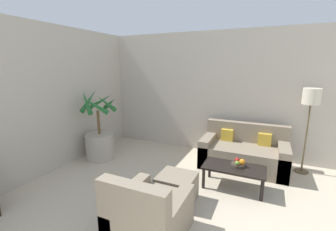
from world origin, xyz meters
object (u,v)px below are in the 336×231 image
object	(u,v)px
coffee_table	(234,170)
armchair	(149,216)
ottoman	(177,188)
apple_green	(237,163)
orange_fruit	(242,162)
potted_palm	(100,139)
sofa_loveseat	(243,153)
floor_lamp	(311,103)
fruit_bowl	(238,165)
apple_red	(237,160)

from	to	relation	value
coffee_table	armchair	world-z (taller)	armchair
coffee_table	ottoman	world-z (taller)	ottoman
ottoman	apple_green	bearing A→B (deg)	43.00
orange_fruit	ottoman	bearing A→B (deg)	-137.45
potted_palm	coffee_table	distance (m)	2.80
coffee_table	potted_palm	bearing A→B (deg)	178.57
sofa_loveseat	coffee_table	distance (m)	0.90
coffee_table	armchair	bearing A→B (deg)	-115.54
armchair	coffee_table	bearing A→B (deg)	64.46
floor_lamp	armchair	bearing A→B (deg)	-124.66
potted_palm	floor_lamp	world-z (taller)	floor_lamp
potted_palm	fruit_bowl	distance (m)	2.85
coffee_table	apple_red	world-z (taller)	apple_red
sofa_loveseat	fruit_bowl	distance (m)	0.85
armchair	ottoman	distance (m)	0.81
coffee_table	ottoman	bearing A→B (deg)	-134.97
floor_lamp	apple_red	bearing A→B (deg)	-136.27
orange_fruit	coffee_table	bearing A→B (deg)	-157.93
floor_lamp	fruit_bowl	xyz separation A→B (m)	(-1.04, -1.06, -0.93)
potted_palm	sofa_loveseat	xyz separation A→B (m)	(2.85, 0.83, -0.14)
sofa_loveseat	fruit_bowl	world-z (taller)	sofa_loveseat
fruit_bowl	apple_red	xyz separation A→B (m)	(-0.02, 0.04, 0.06)
apple_green	sofa_loveseat	bearing A→B (deg)	89.55
floor_lamp	apple_green	world-z (taller)	floor_lamp
coffee_table	apple_green	xyz separation A→B (m)	(0.04, -0.01, 0.13)
apple_green	armchair	xyz separation A→B (m)	(-0.77, -1.51, -0.18)
orange_fruit	ottoman	xyz separation A→B (m)	(-0.82, -0.76, -0.26)
sofa_loveseat	apple_red	size ratio (longest dim) A/B	20.25
floor_lamp	ottoman	bearing A→B (deg)	-134.67
coffee_table	apple_red	xyz separation A→B (m)	(0.03, 0.10, 0.13)
coffee_table	fruit_bowl	bearing A→B (deg)	47.40
coffee_table	apple_green	distance (m)	0.14
potted_palm	sofa_loveseat	bearing A→B (deg)	16.17
fruit_bowl	apple_green	xyz separation A→B (m)	(-0.01, -0.06, 0.06)
apple_green	ottoman	distance (m)	1.06
potted_palm	armchair	bearing A→B (deg)	-37.43
floor_lamp	ottoman	distance (m)	2.80
fruit_bowl	orange_fruit	world-z (taller)	orange_fruit
sofa_loveseat	ottoman	xyz separation A→B (m)	(-0.76, -1.61, -0.08)
potted_palm	coffee_table	world-z (taller)	potted_palm
apple_green	orange_fruit	size ratio (longest dim) A/B	0.76
floor_lamp	apple_red	size ratio (longest dim) A/B	20.06
apple_green	orange_fruit	xyz separation A→B (m)	(0.07, 0.05, 0.01)
potted_palm	floor_lamp	xyz separation A→B (m)	(3.89, 1.04, 0.91)
orange_fruit	armchair	size ratio (longest dim) A/B	0.11
sofa_loveseat	apple_green	world-z (taller)	sofa_loveseat
apple_red	apple_green	distance (m)	0.10
apple_red	sofa_loveseat	bearing A→B (deg)	88.47
potted_palm	ottoman	bearing A→B (deg)	-20.44
potted_palm	floor_lamp	distance (m)	4.13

